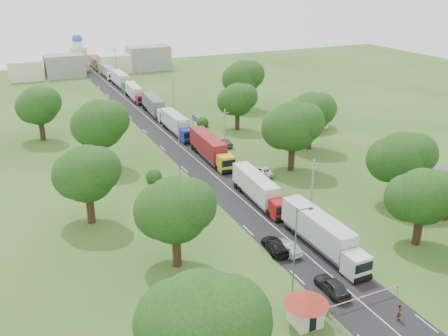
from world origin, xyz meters
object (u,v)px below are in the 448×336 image
guard_booth (306,305)px  info_sign (195,121)px  car_lane_front (332,286)px  truck_0 (322,233)px  pedestrian_near (399,313)px  boom_barrier (354,300)px  car_lane_mid (287,248)px

guard_booth → info_sign: (12.40, 60.00, 0.84)m
car_lane_front → truck_0: bearing=-116.6°
truck_0 → car_lane_front: (-4.09, -7.80, -1.44)m
car_lane_front → pedestrian_near: size_ratio=2.71×
boom_barrier → truck_0: size_ratio=0.60×
car_lane_mid → guard_booth: bearing=60.1°
info_sign → guard_booth: bearing=-101.7°
truck_0 → car_lane_mid: bearing=165.5°
boom_barrier → car_lane_mid: 11.99m
boom_barrier → truck_0: (3.69, 10.89, 1.37)m
info_sign → pedestrian_near: bearing=-93.4°
guard_booth → boom_barrier: bearing=0.0°
truck_0 → car_lane_mid: size_ratio=3.47×
car_lane_mid → info_sign: bearing=-104.5°
car_lane_mid → pedestrian_near: (3.35, -15.48, 0.16)m
car_lane_front → pedestrian_near: (3.21, -6.59, 0.07)m
truck_0 → car_lane_front: bearing=-117.7°
info_sign → pedestrian_near: info_sign is taller
car_lane_front → car_lane_mid: 8.89m
boom_barrier → car_lane_front: size_ratio=1.91×
truck_0 → car_lane_mid: truck_0 is taller
info_sign → car_lane_front: (-6.96, -56.91, -2.18)m
boom_barrier → pedestrian_near: pedestrian_near is taller
boom_barrier → car_lane_mid: size_ratio=2.08×
info_sign → pedestrian_near: (-3.75, -63.50, -2.11)m
boom_barrier → guard_booth: guard_booth is taller
boom_barrier → truck_0: bearing=71.3°
guard_booth → car_lane_front: bearing=29.6°
info_sign → truck_0: (-2.87, -49.11, -0.74)m
pedestrian_near → truck_0: bearing=47.3°
boom_barrier → info_sign: info_sign is taller
boom_barrier → info_sign: size_ratio=2.25×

